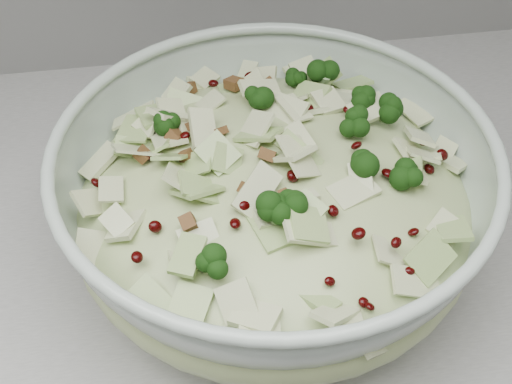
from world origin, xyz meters
TOP-DOWN VIEW (x-y plane):
  - mixing_bowl at (-0.64, 1.60)m, footprint 0.44×0.44m
  - salad at (-0.64, 1.60)m, footprint 0.37×0.37m

SIDE VIEW (x-z plane):
  - mixing_bowl at x=-0.64m, z-range 0.90..1.06m
  - salad at x=-0.64m, z-range 0.93..1.09m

